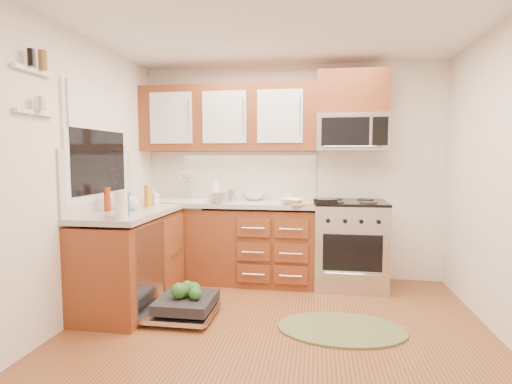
% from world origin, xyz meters
% --- Properties ---
extents(floor, '(3.50, 3.50, 0.00)m').
position_xyz_m(floor, '(0.00, 0.00, 0.00)').
color(floor, brown).
rests_on(floor, ground).
extents(ceiling, '(3.50, 3.50, 0.00)m').
position_xyz_m(ceiling, '(0.00, 0.00, 2.50)').
color(ceiling, white).
rests_on(ceiling, ground).
extents(wall_back, '(3.50, 0.04, 2.50)m').
position_xyz_m(wall_back, '(0.00, 1.75, 1.25)').
color(wall_back, white).
rests_on(wall_back, ground).
extents(wall_front, '(3.50, 0.04, 2.50)m').
position_xyz_m(wall_front, '(0.00, -1.75, 1.25)').
color(wall_front, white).
rests_on(wall_front, ground).
extents(wall_left, '(0.04, 3.50, 2.50)m').
position_xyz_m(wall_left, '(-1.75, 0.00, 1.25)').
color(wall_left, white).
rests_on(wall_left, ground).
extents(base_cabinet_back, '(2.05, 0.60, 0.85)m').
position_xyz_m(base_cabinet_back, '(-0.73, 1.45, 0.42)').
color(base_cabinet_back, '#5F2715').
rests_on(base_cabinet_back, ground).
extents(base_cabinet_left, '(0.60, 1.25, 0.85)m').
position_xyz_m(base_cabinet_left, '(-1.45, 0.52, 0.42)').
color(base_cabinet_left, '#5F2715').
rests_on(base_cabinet_left, ground).
extents(countertop_back, '(2.07, 0.64, 0.05)m').
position_xyz_m(countertop_back, '(-0.72, 1.44, 0.90)').
color(countertop_back, '#ACA59E').
rests_on(countertop_back, base_cabinet_back).
extents(countertop_left, '(0.64, 1.27, 0.05)m').
position_xyz_m(countertop_left, '(-1.44, 0.53, 0.90)').
color(countertop_left, '#ACA59E').
rests_on(countertop_left, base_cabinet_left).
extents(backsplash_back, '(2.05, 0.02, 0.57)m').
position_xyz_m(backsplash_back, '(-0.73, 1.74, 1.21)').
color(backsplash_back, beige).
rests_on(backsplash_back, ground).
extents(backsplash_left, '(0.02, 1.25, 0.57)m').
position_xyz_m(backsplash_left, '(-1.74, 0.52, 1.21)').
color(backsplash_left, beige).
rests_on(backsplash_left, ground).
extents(upper_cabinets, '(2.05, 0.35, 0.75)m').
position_xyz_m(upper_cabinets, '(-0.73, 1.57, 1.88)').
color(upper_cabinets, '#5F2715').
rests_on(upper_cabinets, ground).
extents(cabinet_over_mw, '(0.76, 0.35, 0.47)m').
position_xyz_m(cabinet_over_mw, '(0.68, 1.57, 2.13)').
color(cabinet_over_mw, '#5F2715').
rests_on(cabinet_over_mw, ground).
extents(range, '(0.76, 0.64, 0.95)m').
position_xyz_m(range, '(0.68, 1.43, 0.47)').
color(range, silver).
rests_on(range, ground).
extents(microwave, '(0.76, 0.38, 0.40)m').
position_xyz_m(microwave, '(0.68, 1.55, 1.70)').
color(microwave, silver).
rests_on(microwave, ground).
extents(sink, '(0.62, 0.50, 0.26)m').
position_xyz_m(sink, '(-1.25, 1.42, 0.80)').
color(sink, white).
rests_on(sink, ground).
extents(dishwasher, '(0.70, 0.60, 0.20)m').
position_xyz_m(dishwasher, '(-0.86, 0.30, 0.10)').
color(dishwasher, silver).
rests_on(dishwasher, ground).
extents(window, '(0.03, 1.05, 1.05)m').
position_xyz_m(window, '(-1.74, 0.50, 1.55)').
color(window, white).
rests_on(window, ground).
extents(window_blind, '(0.02, 0.96, 0.40)m').
position_xyz_m(window_blind, '(-1.71, 0.50, 1.88)').
color(window_blind, white).
rests_on(window_blind, ground).
extents(shelf_upper, '(0.04, 0.40, 0.03)m').
position_xyz_m(shelf_upper, '(-1.72, -0.35, 2.05)').
color(shelf_upper, white).
rests_on(shelf_upper, ground).
extents(shelf_lower, '(0.04, 0.40, 0.03)m').
position_xyz_m(shelf_lower, '(-1.72, -0.35, 1.75)').
color(shelf_lower, white).
rests_on(shelf_lower, ground).
extents(rug, '(1.07, 0.70, 0.02)m').
position_xyz_m(rug, '(0.53, 0.25, 0.01)').
color(rug, olive).
rests_on(rug, ground).
extents(skillet, '(0.28, 0.28, 0.05)m').
position_xyz_m(skillet, '(0.40, 1.19, 0.97)').
color(skillet, black).
rests_on(skillet, range).
extents(stock_pot, '(0.23, 0.23, 0.12)m').
position_xyz_m(stock_pot, '(-0.76, 1.22, 0.99)').
color(stock_pot, silver).
rests_on(stock_pot, countertop_back).
extents(cutting_board, '(0.36, 0.30, 0.02)m').
position_xyz_m(cutting_board, '(0.18, 1.22, 0.94)').
color(cutting_board, tan).
rests_on(cutting_board, countertop_back).
extents(canister, '(0.09, 0.09, 0.14)m').
position_xyz_m(canister, '(-0.64, 1.37, 1.00)').
color(canister, silver).
rests_on(canister, countertop_back).
extents(paper_towel_roll, '(0.13, 0.13, 0.23)m').
position_xyz_m(paper_towel_roll, '(-1.25, -0.02, 1.04)').
color(paper_towel_roll, white).
rests_on(paper_towel_roll, countertop_left).
extents(mustard_bottle, '(0.09, 0.09, 0.22)m').
position_xyz_m(mustard_bottle, '(-1.38, 0.78, 1.04)').
color(mustard_bottle, orange).
rests_on(mustard_bottle, countertop_left).
extents(red_bottle, '(0.06, 0.06, 0.22)m').
position_xyz_m(red_bottle, '(-1.62, 0.42, 1.04)').
color(red_bottle, '#A7290D').
rests_on(red_bottle, countertop_left).
extents(wooden_box, '(0.16, 0.14, 0.14)m').
position_xyz_m(wooden_box, '(-1.58, 0.63, 0.99)').
color(wooden_box, brown).
rests_on(wooden_box, countertop_left).
extents(blue_carton, '(0.13, 0.10, 0.17)m').
position_xyz_m(blue_carton, '(-1.32, 0.13, 1.01)').
color(blue_carton, '#235AA3').
rests_on(blue_carton, countertop_left).
extents(bowl_a, '(0.31, 0.31, 0.06)m').
position_xyz_m(bowl_a, '(0.04, 1.25, 0.96)').
color(bowl_a, '#999999').
rests_on(bowl_a, countertop_back).
extents(bowl_b, '(0.31, 0.31, 0.08)m').
position_xyz_m(bowl_b, '(-0.42, 1.60, 0.96)').
color(bowl_b, '#999999').
rests_on(bowl_b, countertop_back).
extents(cup, '(0.11, 0.11, 0.09)m').
position_xyz_m(cup, '(-0.00, 1.61, 0.97)').
color(cup, '#999999').
rests_on(cup, countertop_back).
extents(soap_bottle_a, '(0.14, 0.14, 0.28)m').
position_xyz_m(soap_bottle_a, '(-0.82, 1.35, 1.06)').
color(soap_bottle_a, '#999999').
rests_on(soap_bottle_a, countertop_back).
extents(soap_bottle_b, '(0.10, 0.11, 0.18)m').
position_xyz_m(soap_bottle_b, '(-1.39, 0.96, 1.02)').
color(soap_bottle_b, '#999999').
rests_on(soap_bottle_b, countertop_left).
extents(soap_bottle_c, '(0.18, 0.18, 0.19)m').
position_xyz_m(soap_bottle_c, '(-1.44, 0.54, 1.02)').
color(soap_bottle_c, '#999999').
rests_on(soap_bottle_c, countertop_left).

